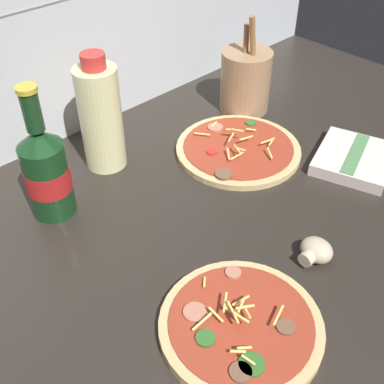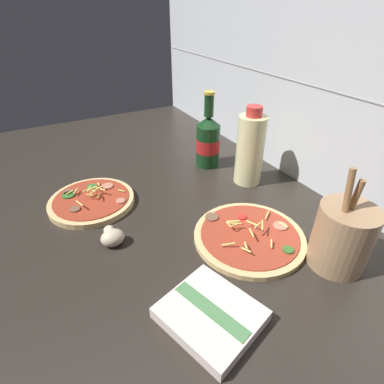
{
  "view_description": "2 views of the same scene",
  "coord_description": "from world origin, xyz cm",
  "px_view_note": "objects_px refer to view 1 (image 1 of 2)",
  "views": [
    {
      "loc": [
        -41.59,
        -35.49,
        58.86
      ],
      "look_at": [
        2.04,
        9.39,
        6.9
      ],
      "focal_mm": 45.0,
      "sensor_mm": 36.0,
      "label": 1
    },
    {
      "loc": [
        60.78,
        -20.59,
        48.81
      ],
      "look_at": [
        2.39,
        11.27,
        5.95
      ],
      "focal_mm": 28.0,
      "sensor_mm": 36.0,
      "label": 2
    }
  ],
  "objects_px": {
    "beer_bottle": "(46,171)",
    "pizza_near": "(241,326)",
    "utensil_crock": "(245,80)",
    "pizza_far": "(238,149)",
    "mushroom_left": "(315,251)",
    "oil_bottle": "(100,117)",
    "dish_towel": "(354,159)"
  },
  "relations": [
    {
      "from": "beer_bottle",
      "to": "pizza_near",
      "type": "bearing_deg",
      "value": -83.1
    },
    {
      "from": "pizza_near",
      "to": "utensil_crock",
      "type": "xyz_separation_m",
      "value": [
        0.46,
        0.39,
        0.06
      ]
    },
    {
      "from": "pizza_far",
      "to": "utensil_crock",
      "type": "height_order",
      "value": "utensil_crock"
    },
    {
      "from": "pizza_near",
      "to": "beer_bottle",
      "type": "distance_m",
      "value": 0.4
    },
    {
      "from": "pizza_near",
      "to": "mushroom_left",
      "type": "bearing_deg",
      "value": 1.8
    },
    {
      "from": "oil_bottle",
      "to": "dish_towel",
      "type": "relative_size",
      "value": 1.19
    },
    {
      "from": "mushroom_left",
      "to": "oil_bottle",
      "type": "bearing_deg",
      "value": 100.46
    },
    {
      "from": "pizza_far",
      "to": "oil_bottle",
      "type": "xyz_separation_m",
      "value": [
        -0.21,
        0.16,
        0.1
      ]
    },
    {
      "from": "beer_bottle",
      "to": "dish_towel",
      "type": "xyz_separation_m",
      "value": [
        0.49,
        -0.29,
        -0.07
      ]
    },
    {
      "from": "oil_bottle",
      "to": "mushroom_left",
      "type": "height_order",
      "value": "oil_bottle"
    },
    {
      "from": "pizza_far",
      "to": "mushroom_left",
      "type": "distance_m",
      "value": 0.31
    },
    {
      "from": "pizza_near",
      "to": "dish_towel",
      "type": "xyz_separation_m",
      "value": [
        0.45,
        0.1,
        0.0
      ]
    },
    {
      "from": "dish_towel",
      "to": "utensil_crock",
      "type": "bearing_deg",
      "value": 87.97
    },
    {
      "from": "pizza_near",
      "to": "oil_bottle",
      "type": "xyz_separation_m",
      "value": [
        0.1,
        0.44,
        0.1
      ]
    },
    {
      "from": "utensil_crock",
      "to": "pizza_far",
      "type": "bearing_deg",
      "value": -142.54
    },
    {
      "from": "utensil_crock",
      "to": "dish_towel",
      "type": "bearing_deg",
      "value": -92.03
    },
    {
      "from": "pizza_near",
      "to": "pizza_far",
      "type": "height_order",
      "value": "pizza_near"
    },
    {
      "from": "pizza_near",
      "to": "pizza_far",
      "type": "distance_m",
      "value": 0.42
    },
    {
      "from": "pizza_far",
      "to": "dish_towel",
      "type": "distance_m",
      "value": 0.23
    },
    {
      "from": "beer_bottle",
      "to": "mushroom_left",
      "type": "distance_m",
      "value": 0.45
    },
    {
      "from": "pizza_near",
      "to": "beer_bottle",
      "type": "height_order",
      "value": "beer_bottle"
    },
    {
      "from": "pizza_far",
      "to": "beer_bottle",
      "type": "height_order",
      "value": "beer_bottle"
    },
    {
      "from": "utensil_crock",
      "to": "dish_towel",
      "type": "xyz_separation_m",
      "value": [
        -0.01,
        -0.3,
        -0.06
      ]
    },
    {
      "from": "pizza_far",
      "to": "utensil_crock",
      "type": "xyz_separation_m",
      "value": [
        0.14,
        0.11,
        0.06
      ]
    },
    {
      "from": "mushroom_left",
      "to": "beer_bottle",
      "type": "bearing_deg",
      "value": 120.64
    },
    {
      "from": "pizza_far",
      "to": "mushroom_left",
      "type": "height_order",
      "value": "pizza_far"
    },
    {
      "from": "pizza_far",
      "to": "dish_towel",
      "type": "bearing_deg",
      "value": -54.41
    },
    {
      "from": "dish_towel",
      "to": "beer_bottle",
      "type": "bearing_deg",
      "value": 149.45
    },
    {
      "from": "beer_bottle",
      "to": "mushroom_left",
      "type": "xyz_separation_m",
      "value": [
        0.23,
        -0.38,
        -0.07
      ]
    },
    {
      "from": "beer_bottle",
      "to": "utensil_crock",
      "type": "relative_size",
      "value": 1.08
    },
    {
      "from": "pizza_near",
      "to": "utensil_crock",
      "type": "distance_m",
      "value": 0.61
    },
    {
      "from": "pizza_near",
      "to": "dish_towel",
      "type": "distance_m",
      "value": 0.46
    }
  ]
}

